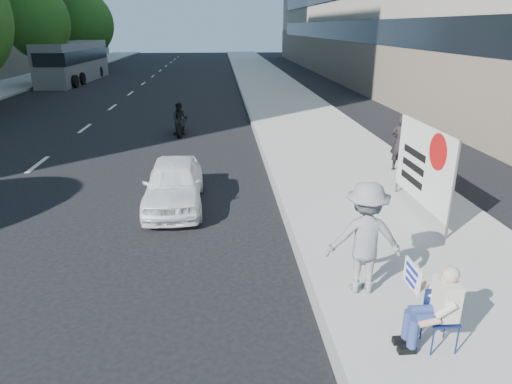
{
  "coord_description": "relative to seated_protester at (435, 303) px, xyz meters",
  "views": [
    {
      "loc": [
        -0.08,
        -7.85,
        4.55
      ],
      "look_at": [
        0.72,
        2.34,
        0.82
      ],
      "focal_mm": 32.0,
      "sensor_mm": 36.0,
      "label": 1
    }
  ],
  "objects": [
    {
      "name": "white_sedan_near",
      "position": [
        -4.24,
        6.26,
        -0.24
      ],
      "size": [
        1.58,
        3.74,
        1.26
      ],
      "primitive_type": "imported",
      "rotation": [
        0.0,
        0.0,
        0.02
      ],
      "color": "white",
      "rests_on": "ground"
    },
    {
      "name": "seated_protester",
      "position": [
        0.0,
        0.0,
        0.0
      ],
      "size": [
        0.83,
        1.11,
        1.31
      ],
      "color": "navy",
      "rests_on": "near_sidewalk"
    },
    {
      "name": "near_sidewalk",
      "position": [
        1.12,
        22.56,
        -0.8
      ],
      "size": [
        5.0,
        120.0,
        0.15
      ],
      "primitive_type": "cube",
      "color": "#A8A69D",
      "rests_on": "ground"
    },
    {
      "name": "tree_far_d",
      "position": [
        -16.58,
        32.56,
        4.01
      ],
      "size": [
        4.8,
        4.8,
        7.65
      ],
      "color": "#382616",
      "rests_on": "ground"
    },
    {
      "name": "protest_banner",
      "position": [
        1.9,
        4.94,
        0.53
      ],
      "size": [
        0.08,
        3.06,
        2.2
      ],
      "color": "#4C4C4C",
      "rests_on": "near_sidewalk"
    },
    {
      "name": "motorcycle",
      "position": [
        -4.73,
        14.87,
        -0.24
      ],
      "size": [
        0.75,
        2.05,
        1.42
      ],
      "rotation": [
        0.0,
        0.0,
        -0.12
      ],
      "color": "black",
      "rests_on": "ground"
    },
    {
      "name": "jogger",
      "position": [
        -0.55,
        1.57,
        0.28
      ],
      "size": [
        1.35,
        0.84,
        2.0
      ],
      "primitive_type": "imported",
      "rotation": [
        0.0,
        0.0,
        3.07
      ],
      "color": "gray",
      "rests_on": "near_sidewalk"
    },
    {
      "name": "tree_far_e",
      "position": [
        -16.58,
        46.56,
        3.91
      ],
      "size": [
        5.4,
        5.4,
        7.89
      ],
      "color": "#382616",
      "rests_on": "ground"
    },
    {
      "name": "pedestrian_woman",
      "position": [
        2.74,
        8.45,
        0.18
      ],
      "size": [
        0.79,
        0.73,
        1.81
      ],
      "primitive_type": "imported",
      "rotation": [
        0.0,
        0.0,
        2.54
      ],
      "color": "black",
      "rests_on": "near_sidewalk"
    },
    {
      "name": "ground",
      "position": [
        -2.88,
        2.56,
        -0.87
      ],
      "size": [
        160.0,
        160.0,
        0.0
      ],
      "primitive_type": "plane",
      "color": "black",
      "rests_on": "ground"
    },
    {
      "name": "bus",
      "position": [
        -15.42,
        36.5,
        0.76
      ],
      "size": [
        3.01,
        12.13,
        3.3
      ],
      "rotation": [
        0.0,
        0.0,
        -0.04
      ],
      "color": "slate",
      "rests_on": "ground"
    }
  ]
}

